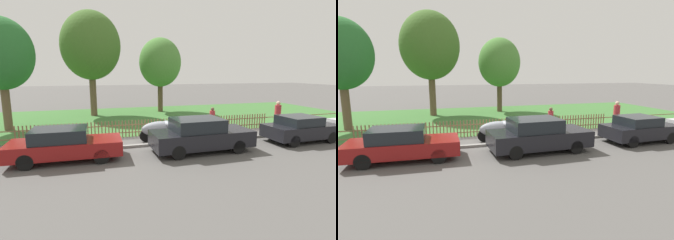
% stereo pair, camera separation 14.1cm
% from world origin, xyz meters
% --- Properties ---
extents(ground_plane, '(120.00, 120.00, 0.00)m').
position_xyz_m(ground_plane, '(0.00, 0.00, 0.00)').
color(ground_plane, '#565451').
extents(kerb_stone, '(35.17, 0.20, 0.12)m').
position_xyz_m(kerb_stone, '(0.00, 0.10, 0.06)').
color(kerb_stone, gray).
rests_on(kerb_stone, ground).
extents(grass_strip, '(35.17, 11.92, 0.01)m').
position_xyz_m(grass_strip, '(0.00, 8.12, 0.01)').
color(grass_strip, '#3D7033').
rests_on(grass_strip, ground).
extents(park_fence, '(35.17, 0.05, 0.92)m').
position_xyz_m(park_fence, '(-0.00, 2.17, 0.46)').
color(park_fence, olive).
rests_on(park_fence, ground).
extents(parked_car_black_saloon, '(4.36, 1.79, 1.33)m').
position_xyz_m(parked_car_black_saloon, '(-4.51, -1.00, 0.68)').
color(parked_car_black_saloon, maroon).
rests_on(parked_car_black_saloon, ground).
extents(parked_car_navy_estate, '(4.53, 1.95, 1.50)m').
position_xyz_m(parked_car_navy_estate, '(1.18, -1.33, 0.75)').
color(parked_car_navy_estate, black).
rests_on(parked_car_navy_estate, ground).
extents(parked_car_red_compact, '(3.78, 1.89, 1.32)m').
position_xyz_m(parked_car_red_compact, '(6.77, -1.17, 0.67)').
color(parked_car_red_compact, black).
rests_on(parked_car_red_compact, ground).
extents(covered_motorcycle, '(2.06, 0.84, 1.01)m').
position_xyz_m(covered_motorcycle, '(-0.09, 0.98, 0.63)').
color(covered_motorcycle, black).
rests_on(covered_motorcycle, ground).
extents(tree_nearest_kerb, '(3.66, 3.66, 6.66)m').
position_xyz_m(tree_nearest_kerb, '(-8.35, 5.91, 4.52)').
color(tree_nearest_kerb, brown).
rests_on(tree_nearest_kerb, ground).
extents(tree_behind_motorcycle, '(4.60, 4.60, 8.17)m').
position_xyz_m(tree_behind_motorcycle, '(-3.27, 10.15, 5.50)').
color(tree_behind_motorcycle, brown).
rests_on(tree_behind_motorcycle, ground).
extents(tree_mid_park, '(3.65, 3.65, 6.42)m').
position_xyz_m(tree_mid_park, '(2.47, 10.77, 4.29)').
color(tree_mid_park, brown).
rests_on(tree_mid_park, ground).
extents(pedestrian_near_fence, '(0.42, 0.38, 1.81)m').
position_xyz_m(pedestrian_near_fence, '(7.25, 1.19, 1.02)').
color(pedestrian_near_fence, slate).
rests_on(pedestrian_near_fence, ground).
extents(pedestrian_by_lamp, '(0.44, 0.44, 1.54)m').
position_xyz_m(pedestrian_by_lamp, '(3.16, 1.59, 0.87)').
color(pedestrian_by_lamp, slate).
rests_on(pedestrian_by_lamp, ground).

